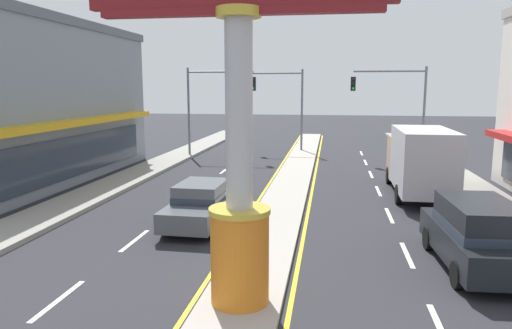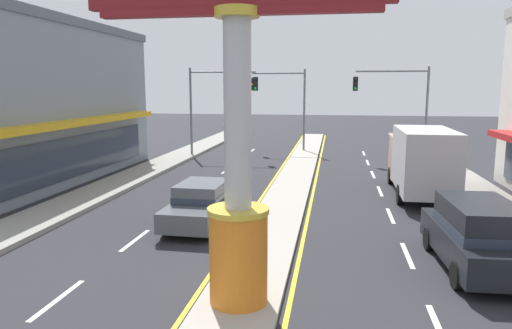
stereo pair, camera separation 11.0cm
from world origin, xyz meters
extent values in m
cube|color=#A39E93|center=(0.00, 18.00, 0.07)|extent=(1.87, 52.00, 0.14)
cube|color=gray|center=(-8.65, 16.00, 0.09)|extent=(2.24, 60.00, 0.18)
cube|color=gray|center=(8.65, 16.00, 0.09)|extent=(2.24, 60.00, 0.18)
cube|color=silver|center=(-4.24, 4.80, 0.00)|extent=(0.14, 2.20, 0.01)
cube|color=silver|center=(-4.24, 9.20, 0.00)|extent=(0.14, 2.20, 0.01)
cube|color=silver|center=(-4.24, 13.60, 0.00)|extent=(0.14, 2.20, 0.01)
cube|color=silver|center=(-4.24, 18.00, 0.00)|extent=(0.14, 2.20, 0.01)
cube|color=silver|center=(-4.24, 22.40, 0.00)|extent=(0.14, 2.20, 0.01)
cube|color=silver|center=(-4.24, 26.80, 0.00)|extent=(0.14, 2.20, 0.01)
cube|color=silver|center=(-4.24, 31.20, 0.00)|extent=(0.14, 2.20, 0.01)
cube|color=silver|center=(4.24, 4.80, 0.00)|extent=(0.14, 2.20, 0.01)
cube|color=silver|center=(4.24, 9.20, 0.00)|extent=(0.14, 2.20, 0.01)
cube|color=silver|center=(4.24, 13.60, 0.00)|extent=(0.14, 2.20, 0.01)
cube|color=silver|center=(4.24, 18.00, 0.00)|extent=(0.14, 2.20, 0.01)
cube|color=silver|center=(4.24, 22.40, 0.00)|extent=(0.14, 2.20, 0.01)
cube|color=silver|center=(4.24, 26.80, 0.00)|extent=(0.14, 2.20, 0.01)
cube|color=silver|center=(4.24, 31.20, 0.00)|extent=(0.14, 2.20, 0.01)
cube|color=yellow|center=(-1.12, 18.00, 0.00)|extent=(0.12, 52.00, 0.01)
cube|color=yellow|center=(1.12, 18.00, 0.00)|extent=(0.12, 52.00, 0.01)
cylinder|color=orange|center=(0.00, 5.12, 1.16)|extent=(1.29, 1.29, 2.04)
cylinder|color=gold|center=(0.00, 5.12, 2.24)|extent=(1.36, 1.36, 0.12)
cylinder|color=#B7B7BC|center=(0.00, 5.12, 4.33)|extent=(0.58, 0.58, 4.31)
cylinder|color=gold|center=(0.00, 5.12, 6.39)|extent=(0.94, 0.94, 0.20)
cube|color=maroon|center=(0.00, 5.12, 6.41)|extent=(5.84, 0.29, 0.16)
cube|color=gold|center=(-10.19, 17.10, 3.20)|extent=(0.90, 15.31, 0.30)
cube|color=#283342|center=(-10.60, 17.10, 1.50)|extent=(0.08, 14.77, 2.00)
cylinder|color=slate|center=(-7.94, 27.59, 3.10)|extent=(0.16, 0.16, 6.20)
cylinder|color=slate|center=(-5.63, 27.59, 5.90)|extent=(4.62, 0.12, 0.12)
cube|color=black|center=(-3.32, 27.43, 5.09)|extent=(0.32, 0.24, 0.92)
sphere|color=black|center=(-3.32, 27.29, 5.39)|extent=(0.17, 0.17, 0.17)
sphere|color=black|center=(-3.32, 27.29, 5.09)|extent=(0.17, 0.17, 0.17)
sphere|color=#19D83F|center=(-3.32, 27.29, 4.79)|extent=(0.17, 0.17, 0.17)
cylinder|color=slate|center=(7.94, 27.84, 3.10)|extent=(0.16, 0.16, 6.20)
cylinder|color=slate|center=(5.63, 27.84, 5.90)|extent=(4.62, 0.12, 0.12)
cube|color=black|center=(3.32, 27.68, 5.09)|extent=(0.32, 0.24, 0.92)
sphere|color=black|center=(3.32, 27.54, 5.39)|extent=(0.17, 0.17, 0.17)
sphere|color=black|center=(3.32, 27.54, 5.09)|extent=(0.17, 0.17, 0.17)
sphere|color=#19D83F|center=(3.32, 27.54, 4.79)|extent=(0.17, 0.17, 0.17)
cylinder|color=slate|center=(-0.25, 31.36, 3.10)|extent=(0.16, 0.16, 6.20)
cylinder|color=slate|center=(-2.23, 31.36, 5.90)|extent=(3.96, 0.12, 0.12)
cube|color=black|center=(-4.21, 31.20, 5.09)|extent=(0.32, 0.24, 0.92)
sphere|color=black|center=(-4.21, 31.06, 5.39)|extent=(0.17, 0.17, 0.17)
sphere|color=yellow|center=(-4.21, 31.06, 5.09)|extent=(0.17, 0.17, 0.17)
sphere|color=black|center=(-4.21, 31.06, 4.79)|extent=(0.17, 0.17, 0.17)
cube|color=#4C5156|center=(-2.59, 11.17, 0.60)|extent=(1.87, 4.34, 0.66)
cube|color=#4C5156|center=(-2.58, 11.35, 1.23)|extent=(1.60, 2.19, 0.60)
cube|color=#283342|center=(-2.58, 11.35, 1.05)|extent=(1.64, 2.21, 0.24)
cylinder|color=black|center=(-1.81, 9.82, 0.31)|extent=(0.24, 0.63, 0.62)
cylinder|color=black|center=(-3.43, 9.86, 0.31)|extent=(0.24, 0.63, 0.62)
cylinder|color=black|center=(-1.74, 12.49, 0.31)|extent=(0.24, 0.63, 0.62)
cylinder|color=black|center=(-3.36, 12.53, 0.31)|extent=(0.24, 0.63, 0.62)
cube|color=tan|center=(5.90, 19.72, 1.41)|extent=(2.13, 2.03, 2.10)
cube|color=#283342|center=(5.91, 20.68, 1.71)|extent=(1.85, 0.10, 0.90)
cube|color=#B2B2B7|center=(5.85, 16.22, 1.82)|extent=(2.26, 4.83, 2.60)
cylinder|color=black|center=(4.94, 19.93, 0.42)|extent=(0.27, 0.84, 0.84)
cylinder|color=black|center=(6.87, 19.90, 0.42)|extent=(0.27, 0.84, 0.84)
cylinder|color=black|center=(4.83, 15.51, 0.42)|extent=(0.27, 0.84, 0.84)
cylinder|color=black|center=(6.86, 15.48, 0.42)|extent=(0.27, 0.84, 0.84)
cube|color=black|center=(5.89, 8.41, 0.70)|extent=(2.13, 4.69, 0.80)
cube|color=black|center=(5.90, 8.23, 1.50)|extent=(1.81, 2.93, 0.80)
cube|color=#283342|center=(5.90, 8.23, 1.22)|extent=(1.85, 2.96, 0.24)
cylinder|color=black|center=(4.94, 9.79, 0.34)|extent=(0.25, 0.69, 0.68)
cylinder|color=black|center=(6.69, 9.88, 0.34)|extent=(0.25, 0.69, 0.68)
cylinder|color=black|center=(5.09, 6.95, 0.34)|extent=(0.25, 0.69, 0.68)
camera|label=1|loc=(1.91, -4.75, 4.89)|focal=33.40mm
camera|label=2|loc=(2.02, -4.73, 4.89)|focal=33.40mm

